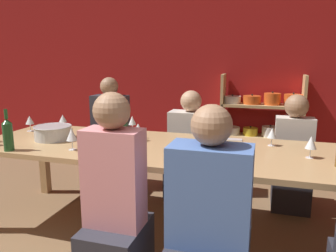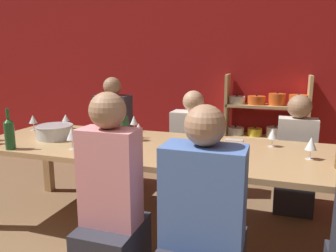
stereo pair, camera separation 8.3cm
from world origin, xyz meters
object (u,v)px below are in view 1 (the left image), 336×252
shelf_unit (261,130)px  dining_table (164,154)px  wine_glass_red_b (30,120)px  cell_phone (233,140)px  person_near_b (116,220)px  wine_bottle_dark (124,125)px  wine_glass_red_a (208,128)px  person_far_c (292,165)px  wine_glass_white_c (72,135)px  wine_glass_red_c (272,134)px  person_far_b (190,156)px  wine_bottle_amber (8,134)px  person_near_c (208,248)px  wine_glass_white_d (311,143)px  wine_glass_white_b (138,128)px  wine_glass_white_a (63,119)px  person_far_a (111,148)px  mixing_bowl (53,132)px  wine_glass_red_e (132,121)px

shelf_unit → dining_table: size_ratio=0.39×
shelf_unit → wine_glass_red_b: bearing=-140.8°
cell_phone → person_near_b: person_near_b is taller
wine_bottle_dark → wine_glass_red_a: bearing=8.4°
shelf_unit → dining_table: shelf_unit is taller
wine_glass_red_a → person_near_b: person_near_b is taller
person_near_b → person_far_c: (1.12, 1.62, -0.06)m
wine_glass_white_c → wine_glass_red_c: (1.49, 0.58, -0.02)m
person_far_b → wine_glass_red_c: bearing=141.8°
wine_bottle_amber → wine_glass_red_a: 1.60m
wine_bottle_amber → person_near_c: 1.73m
person_far_c → wine_glass_white_d: bearing=92.8°
person_near_c → person_far_c: 1.78m
shelf_unit → person_far_b: size_ratio=1.12×
shelf_unit → person_far_c: (0.32, -1.10, -0.11)m
wine_glass_red_b → person_near_b: person_near_b is taller
wine_glass_red_b → wine_glass_white_b: bearing=-2.8°
wine_glass_white_a → wine_glass_red_c: size_ratio=1.01×
wine_glass_red_a → wine_glass_white_d: 0.84m
wine_glass_white_a → person_far_a: person_far_a is taller
shelf_unit → wine_glass_red_b: shelf_unit is taller
shelf_unit → wine_glass_red_b: size_ratio=8.16×
wine_bottle_amber → wine_glass_red_c: bearing=20.7°
wine_glass_red_a → wine_glass_red_b: wine_glass_red_a is taller
mixing_bowl → wine_bottle_amber: (-0.10, -0.41, 0.06)m
wine_glass_red_c → person_far_c: bearing=68.8°
dining_table → person_far_c: (1.05, 0.84, -0.26)m
dining_table → wine_glass_white_c: wine_glass_white_c is taller
shelf_unit → person_near_c: bearing=-94.4°
shelf_unit → wine_glass_white_b: size_ratio=8.21×
cell_phone → person_far_b: person_far_b is taller
mixing_bowl → person_far_a: (0.13, 0.85, -0.35)m
dining_table → wine_glass_white_c: (-0.66, -0.30, 0.19)m
wine_glass_white_c → person_far_b: person_far_b is taller
wine_glass_white_d → wine_glass_red_e: size_ratio=1.04×
wine_glass_white_d → person_far_c: person_far_c is taller
wine_glass_white_b → wine_glass_red_c: 1.11m
wine_bottle_amber → wine_glass_red_a: size_ratio=2.00×
wine_bottle_amber → person_far_b: size_ratio=0.29×
wine_bottle_dark → wine_glass_red_b: (-1.00, 0.00, -0.01)m
dining_table → wine_glass_white_c: bearing=-155.2°
wine_bottle_amber → wine_glass_white_d: bearing=11.7°
shelf_unit → wine_glass_red_c: shelf_unit is taller
wine_bottle_amber → wine_glass_red_a: wine_bottle_amber is taller
cell_phone → person_far_a: bearing=163.0°
person_far_b → wine_bottle_amber: bearing=50.8°
wine_glass_red_a → person_far_c: size_ratio=0.14×
wine_glass_red_a → person_far_a: 1.36m
wine_glass_white_b → wine_bottle_amber: bearing=-145.6°
dining_table → wine_bottle_dark: 0.50m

